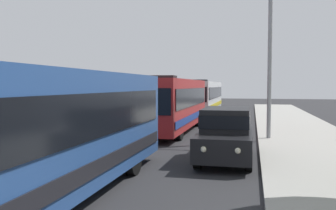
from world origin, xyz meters
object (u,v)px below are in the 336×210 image
bus_lead (45,130)px  white_suv (226,132)px  bus_second_in_line (172,103)px  box_truck_oncoming (178,95)px  streetlamp_mid (270,34)px  bus_middle (203,96)px

bus_lead → white_suv: bearing=56.9°
bus_second_in_line → box_truck_oncoming: (-3.30, 17.59, 0.02)m
white_suv → box_truck_oncoming: box_truck_oncoming is taller
white_suv → streetlamp_mid: streetlamp_mid is taller
bus_lead → streetlamp_mid: (5.40, 10.78, 3.51)m
bus_lead → bus_second_in_line: same height
bus_lead → bus_second_in_line: 13.26m
bus_second_in_line → streetlamp_mid: size_ratio=1.28×
bus_middle → white_suv: size_ratio=2.64×
bus_second_in_line → white_suv: bearing=-64.0°
bus_second_in_line → bus_middle: same height
bus_lead → streetlamp_mid: 12.56m
box_truck_oncoming → bus_second_in_line: bearing=-79.4°
streetlamp_mid → bus_second_in_line: bearing=155.4°
box_truck_oncoming → streetlamp_mid: streetlamp_mid is taller
box_truck_oncoming → streetlamp_mid: size_ratio=0.96×
bus_lead → white_suv: 6.80m
box_truck_oncoming → white_suv: bearing=-74.5°
bus_second_in_line → streetlamp_mid: streetlamp_mid is taller
bus_lead → bus_middle: (0.00, 26.64, 0.00)m
bus_second_in_line → white_suv: size_ratio=2.32×
bus_lead → white_suv: size_ratio=2.31×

